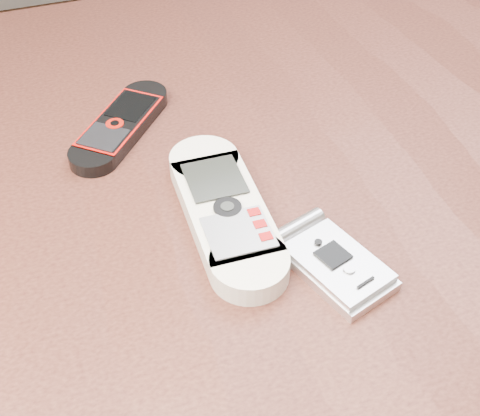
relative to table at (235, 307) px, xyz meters
name	(u,v)px	position (x,y,z in m)	size (l,w,h in m)	color
table	(235,307)	(0.00, 0.00, 0.00)	(1.20, 0.80, 0.75)	black
nokia_white	(225,211)	(-0.01, 0.00, 0.12)	(0.06, 0.17, 0.02)	white
nokia_black_red	(120,125)	(-0.06, 0.14, 0.11)	(0.04, 0.13, 0.01)	black
motorola_razr	(335,263)	(0.05, -0.07, 0.11)	(0.05, 0.09, 0.01)	silver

